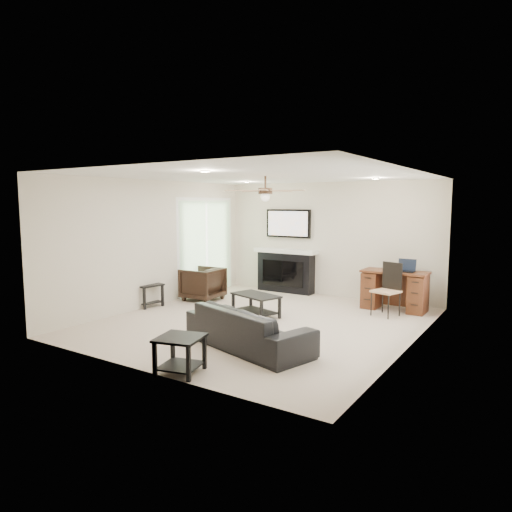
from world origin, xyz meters
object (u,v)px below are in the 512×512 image
object	(u,v)px
armchair	(203,284)
coffee_table	(256,305)
sofa	(248,327)
fireplace_unit	(285,251)
desk	(394,290)

from	to	relation	value
armchair	coffee_table	xyz separation A→B (m)	(1.70, -0.55, -0.15)
sofa	armchair	size ratio (longest dim) A/B	2.63
coffee_table	fireplace_unit	distance (m)	2.49
armchair	coffee_table	distance (m)	1.79
armchair	desk	xyz separation A→B (m)	(3.68, 1.29, 0.03)
coffee_table	desk	xyz separation A→B (m)	(1.98, 1.84, 0.18)
fireplace_unit	desk	size ratio (longest dim) A/B	1.57
sofa	coffee_table	xyz separation A→B (m)	(-0.90, 1.60, -0.09)
armchair	desk	world-z (taller)	desk
sofa	fireplace_unit	size ratio (longest dim) A/B	1.05
armchair	coffee_table	world-z (taller)	armchair
sofa	fireplace_unit	xyz separation A→B (m)	(-1.56, 3.88, 0.66)
fireplace_unit	coffee_table	bearing A→B (deg)	-73.82
sofa	desk	world-z (taller)	desk
desk	coffee_table	bearing A→B (deg)	-136.99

